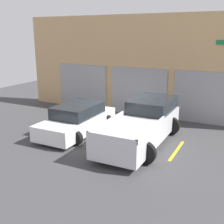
{
  "coord_description": "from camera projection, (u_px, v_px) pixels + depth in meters",
  "views": [
    {
      "loc": [
        5.58,
        -11.84,
        4.56
      ],
      "look_at": [
        0.0,
        -0.77,
        1.1
      ],
      "focal_mm": 45.0,
      "sensor_mm": 36.0,
      "label": 1
    }
  ],
  "objects": [
    {
      "name": "ground_plane",
      "position": [
        119.0,
        130.0,
        13.83
      ],
      "size": [
        28.0,
        28.0,
        0.0
      ],
      "primitive_type": "plane",
      "color": "#3D3D3F"
    },
    {
      "name": "shophouse_building",
      "position": [
        144.0,
        67.0,
        15.92
      ],
      "size": [
        15.39,
        0.68,
        5.61
      ],
      "color": "tan",
      "rests_on": "ground"
    },
    {
      "name": "pickup_truck",
      "position": [
        143.0,
        124.0,
        12.08
      ],
      "size": [
        2.54,
        5.57,
        1.7
      ],
      "color": "silver",
      "rests_on": "ground"
    },
    {
      "name": "sedan_white",
      "position": [
        78.0,
        120.0,
        13.28
      ],
      "size": [
        2.26,
        4.43,
        1.37
      ],
      "color": "white",
      "rests_on": "ground"
    },
    {
      "name": "parking_stripe_far_left",
      "position": [
        51.0,
        128.0,
        14.12
      ],
      "size": [
        0.12,
        2.2,
        0.01
      ],
      "primitive_type": "cube",
      "color": "gold",
      "rests_on": "ground"
    },
    {
      "name": "parking_stripe_left",
      "position": [
        107.0,
        138.0,
        12.74
      ],
      "size": [
        0.12,
        2.2,
        0.01
      ],
      "primitive_type": "cube",
      "color": "gold",
      "rests_on": "ground"
    },
    {
      "name": "parking_stripe_centre",
      "position": [
        177.0,
        150.0,
        11.36
      ],
      "size": [
        0.12,
        2.2,
        0.01
      ],
      "primitive_type": "cube",
      "color": "gold",
      "rests_on": "ground"
    }
  ]
}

